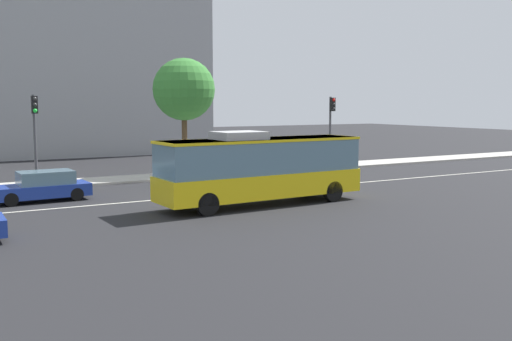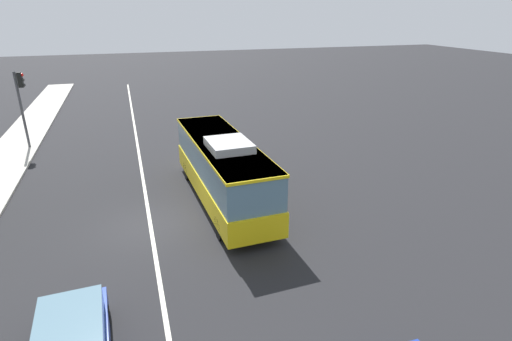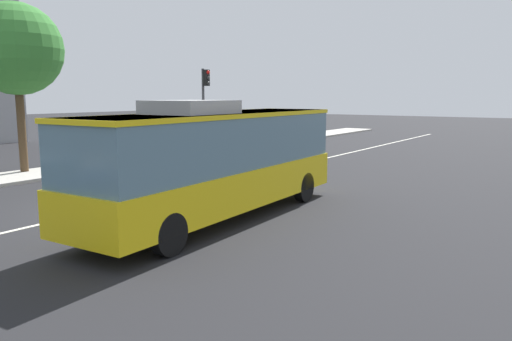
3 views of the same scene
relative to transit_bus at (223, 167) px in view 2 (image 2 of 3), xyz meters
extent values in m
plane|color=black|center=(-1.38, 3.67, -1.81)|extent=(160.00, 160.00, 0.00)
cube|color=silver|center=(-1.38, 3.67, -1.80)|extent=(76.00, 0.16, 0.01)
cube|color=yellow|center=(0.02, 0.00, -0.83)|extent=(10.10, 2.92, 1.10)
cube|color=slate|center=(0.02, 0.00, 0.50)|extent=(9.89, 2.83, 1.58)
cube|color=yellow|center=(0.02, 0.00, 1.23)|extent=(9.99, 2.89, 0.12)
cube|color=#B2B2B2|center=(-1.17, -0.05, 1.47)|extent=(2.27, 1.89, 0.36)
cylinder|color=black|center=(3.38, 1.24, -1.31)|extent=(1.01, 0.34, 1.00)
cylinder|color=black|center=(3.47, -0.96, -1.31)|extent=(1.01, 0.34, 1.00)
cylinder|color=black|center=(-3.42, 0.96, -1.31)|extent=(1.01, 0.34, 1.00)
cylinder|color=black|center=(-3.33, -1.24, -1.31)|extent=(1.01, 0.34, 1.00)
cube|color=slate|center=(-8.53, 6.12, -0.67)|extent=(2.59, 1.77, 0.64)
cylinder|color=black|center=(-7.25, 5.38, -1.49)|extent=(0.65, 0.25, 0.64)
cylinder|color=black|center=(-7.32, 6.98, -1.49)|extent=(0.65, 0.25, 0.64)
cylinder|color=#47474C|center=(11.99, 10.70, 0.79)|extent=(0.16, 0.16, 5.20)
cube|color=black|center=(11.97, 10.42, 2.84)|extent=(0.34, 0.30, 0.96)
sphere|color=red|center=(11.96, 10.27, 3.16)|extent=(0.22, 0.22, 0.22)
sphere|color=#2D2D2D|center=(11.96, 10.27, 2.84)|extent=(0.22, 0.22, 0.22)
sphere|color=#2D2D2D|center=(11.96, 10.27, 2.52)|extent=(0.22, 0.22, 0.22)
camera|label=1|loc=(-13.51, -23.30, 2.91)|focal=40.90mm
camera|label=2|loc=(-17.85, 4.06, 7.04)|focal=28.51mm
camera|label=3|loc=(-11.06, -8.89, 1.76)|focal=34.53mm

